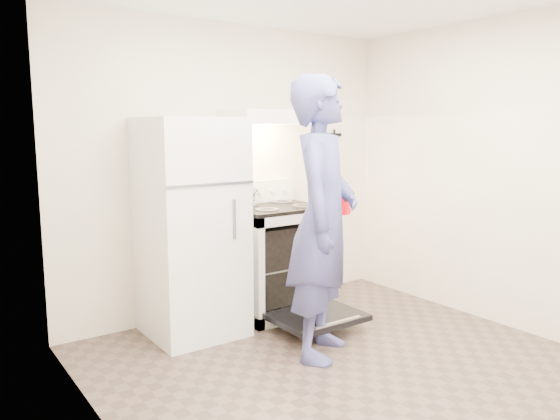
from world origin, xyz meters
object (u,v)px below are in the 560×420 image
(tea_kettle, at_px, (246,190))
(person, at_px, (323,219))
(stove_body, at_px, (275,261))
(refrigerator, at_px, (191,228))
(dutch_oven, at_px, (333,204))

(tea_kettle, xyz_separation_m, person, (-0.08, -1.15, -0.08))
(stove_body, relative_size, person, 0.46)
(refrigerator, distance_m, stove_body, 0.90)
(refrigerator, relative_size, person, 0.86)
(refrigerator, height_order, stove_body, refrigerator)
(stove_body, height_order, tea_kettle, tea_kettle)
(tea_kettle, xyz_separation_m, dutch_oven, (0.22, -0.90, -0.04))
(stove_body, distance_m, tea_kettle, 0.67)
(refrigerator, relative_size, tea_kettle, 6.76)
(refrigerator, bearing_deg, person, -57.60)
(tea_kettle, distance_m, dutch_oven, 0.93)
(dutch_oven, bearing_deg, person, -140.38)
(refrigerator, distance_m, person, 1.08)
(refrigerator, xyz_separation_m, tea_kettle, (0.66, 0.24, 0.23))
(person, bearing_deg, tea_kettle, 46.89)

